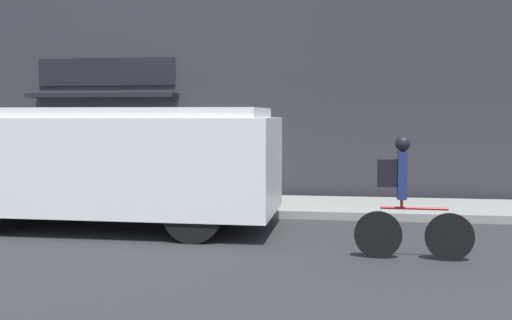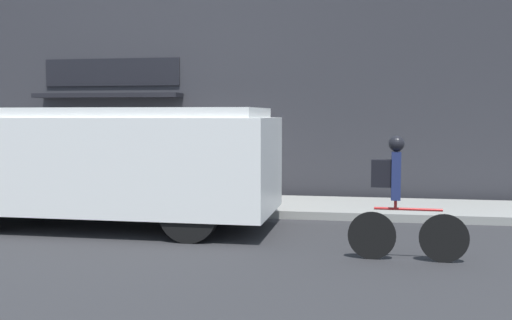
% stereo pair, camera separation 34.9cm
% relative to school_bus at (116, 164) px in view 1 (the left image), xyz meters
% --- Properties ---
extents(ground_plane, '(70.00, 70.00, 0.00)m').
position_rel_school_bus_xyz_m(ground_plane, '(0.80, 1.27, -1.09)').
color(ground_plane, '#2B2B2D').
extents(sidewalk, '(28.00, 2.15, 0.15)m').
position_rel_school_bus_xyz_m(sidewalk, '(0.80, 2.34, -1.01)').
color(sidewalk, gray).
rests_on(sidewalk, ground_plane).
extents(storefront, '(14.62, 0.76, 4.66)m').
position_rel_school_bus_xyz_m(storefront, '(0.74, 3.72, 1.25)').
color(storefront, '#2D2D33').
rests_on(storefront, ground_plane).
extents(school_bus, '(5.92, 2.67, 2.03)m').
position_rel_school_bus_xyz_m(school_bus, '(0.00, 0.00, 0.00)').
color(school_bus, white).
rests_on(school_bus, ground_plane).
extents(cyclist, '(1.56, 0.21, 1.65)m').
position_rel_school_bus_xyz_m(cyclist, '(4.58, -1.55, -0.28)').
color(cyclist, black).
rests_on(cyclist, ground_plane).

